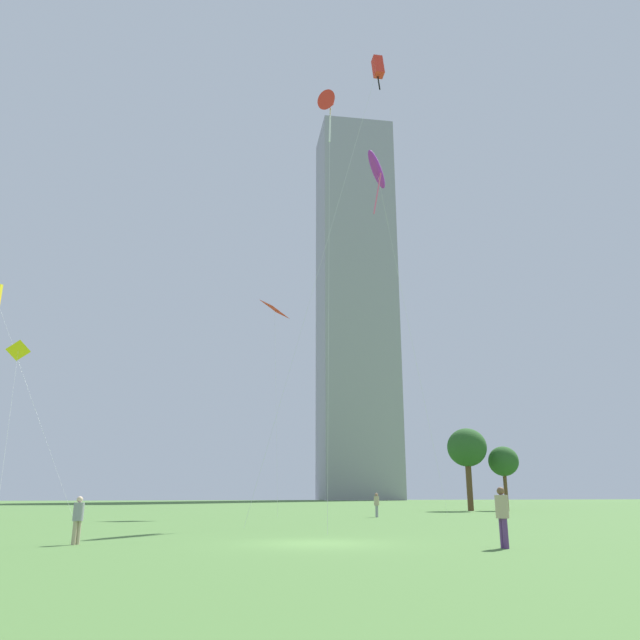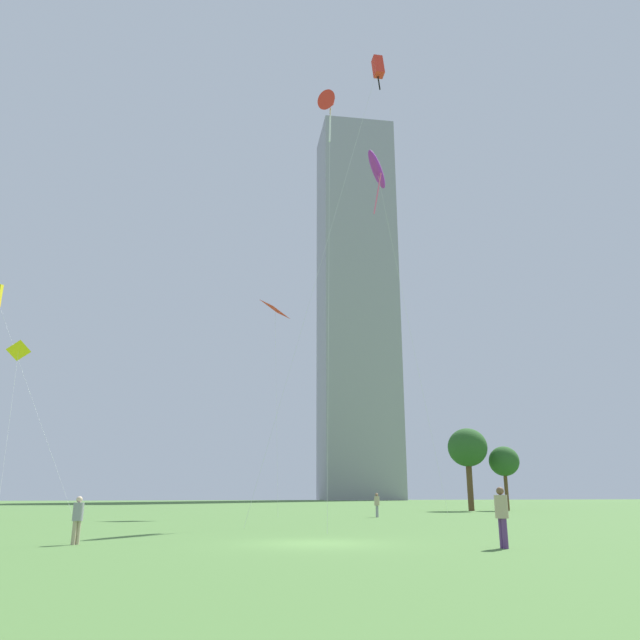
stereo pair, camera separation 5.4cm
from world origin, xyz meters
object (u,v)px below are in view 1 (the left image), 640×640
Objects in this scene: person_standing_3 at (502,513)px; kite_flying_4 at (378,68)px; park_tree_2 at (503,462)px; park_tree_0 at (467,448)px; kite_flying_2 at (377,171)px; kite_flying_0 at (18,351)px; person_standing_0 at (377,503)px; kite_flying_1 at (275,310)px; kite_flying_5 at (330,103)px; person_standing_1 at (78,516)px; distant_highrise_0 at (356,302)px.

kite_flying_4 is (2.09, 16.20, 29.42)m from person_standing_3.
person_standing_3 is at bearing -119.84° from park_tree_2.
park_tree_0 reaches higher than park_tree_2.
kite_flying_0 is at bearing 174.92° from kite_flying_2.
kite_flying_4 is (-0.83, -3.20, 6.19)m from kite_flying_2.
person_standing_0 is 17.61m from kite_flying_1.
park_tree_2 is (20.25, 22.75, -25.75)m from kite_flying_4.
kite_flying_4 is 1.18× the size of kite_flying_5.
kite_flying_0 reaches higher than person_standing_1.
person_standing_0 is 0.02× the size of distant_highrise_0.
park_tree_2 is at bearing 45.20° from kite_flying_2.
person_standing_0 is 130.40m from distant_highrise_0.
person_standing_1 is 0.06× the size of kite_flying_5.
kite_flying_5 reaches higher than kite_flying_0.
kite_flying_2 reaches higher than person_standing_0.
park_tree_0 is (18.49, 39.10, 4.95)m from person_standing_3.
park_tree_0 is 4.06m from park_tree_2.
kite_flying_4 is at bearing 22.16° from kite_flying_5.
kite_flying_4 reaches higher than kite_flying_0.
kite_flying_0 is 1.31× the size of park_tree_0.
kite_flying_4 reaches higher than person_standing_3.
kite_flying_4 reaches higher than park_tree_2.
kite_flying_5 is (11.36, 10.03, 25.00)m from person_standing_1.
kite_flying_2 is at bearing 21.32° from person_standing_0.
distant_highrise_0 is at bearing -156.35° from person_standing_1.
kite_flying_1 is at bearing 109.19° from kite_flying_4.
person_standing_3 is at bearing 24.32° from person_standing_0.
park_tree_0 is at bearing 23.20° from kite_flying_1.
kite_flying_1 is at bearing 26.59° from kite_flying_0.
distant_highrise_0 reaches higher than person_standing_3.
distant_highrise_0 is at bearing 79.38° from park_tree_0.
park_tree_2 is at bearing -2.35° from park_tree_0.
person_standing_3 is 28.87m from kite_flying_5.
kite_flying_4 reaches higher than kite_flying_2.
distant_highrise_0 is at bearing 74.07° from kite_flying_4.
person_standing_0 is at bearing 9.15° from kite_flying_0.
kite_flying_1 is (17.17, 8.59, 6.42)m from kite_flying_0.
kite_flying_5 is at bearing -86.60° from kite_flying_1.
kite_flying_5 is at bearing -129.64° from park_tree_0.
kite_flying_5 is at bearing 175.59° from person_standing_1.
kite_flying_0 is 0.33× the size of kite_flying_4.
kite_flying_2 reaches higher than kite_flying_0.
kite_flying_4 is (-2.14, -9.11, 29.51)m from person_standing_0.
kite_flying_1 is at bearing -90.29° from person_standing_0.
kite_flying_5 reaches higher than person_standing_1.
kite_flying_1 is 25.32m from park_tree_0.
park_tree_0 is at bearing 167.89° from person_standing_0.
kite_flying_1 is at bearing 93.40° from kite_flying_5.
kite_flying_2 is 33.78m from park_tree_2.
kite_flying_4 is at bearing -70.81° from kite_flying_1.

